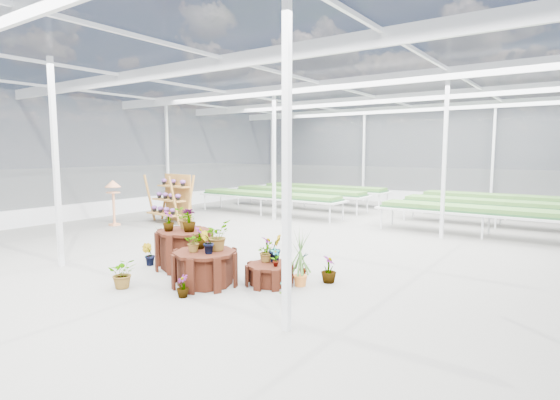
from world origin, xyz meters
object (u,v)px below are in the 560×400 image
Objects in this scene: plinth_low at (269,274)px; shelf_rack at (170,199)px; plinth_tall at (185,249)px; bird_table at (114,203)px; plinth_mid at (205,268)px.

plinth_low is 0.52× the size of shelf_rack.
bird_table reaches higher than plinth_tall.
shelf_rack reaches higher than plinth_mid.
plinth_mid is 7.74m from shelf_rack.
plinth_low is at bearing 2.73° from bird_table.
plinth_mid is (1.20, -0.60, -0.09)m from plinth_tall.
shelf_rack is 1.86m from bird_table.
plinth_tall is at bearing 153.43° from plinth_mid.
plinth_tall is 6.53m from bird_table.
plinth_tall is 2.21m from plinth_low.
shelf_rack reaches higher than plinth_tall.
bird_table is at bearing 157.69° from plinth_mid.
shelf_rack is (-6.25, 4.54, 0.53)m from plinth_mid.
plinth_mid is at bearing -26.57° from plinth_tall.
plinth_tall is 6.42m from shelf_rack.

